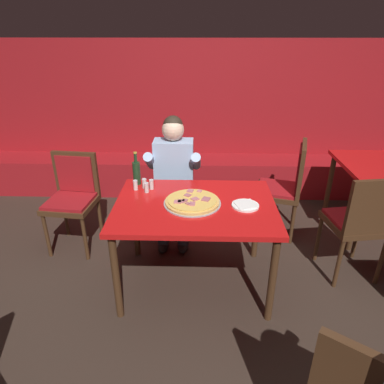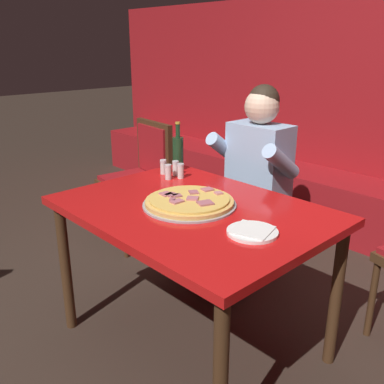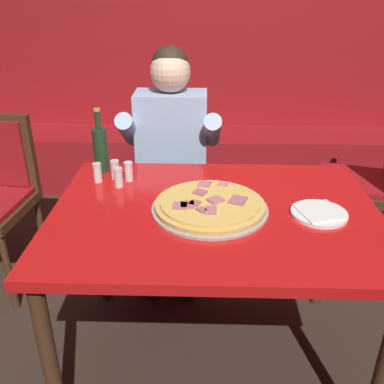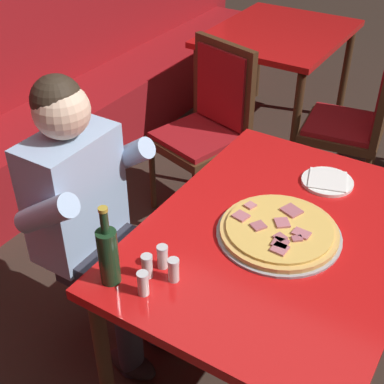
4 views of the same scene
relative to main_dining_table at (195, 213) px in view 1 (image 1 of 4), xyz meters
name	(u,v)px [view 1 (image 1 of 4)]	position (x,y,z in m)	size (l,w,h in m)	color
ground_plane	(195,282)	(0.00, 0.00, -0.69)	(24.00, 24.00, 0.00)	#33261E
booth_wall_panel	(198,116)	(0.00, 2.18, 0.26)	(6.80, 0.16, 1.90)	maroon
booth_bench	(198,175)	(0.00, 1.86, -0.46)	(6.46, 0.48, 0.46)	maroon
main_dining_table	(195,213)	(0.00, 0.00, 0.00)	(1.25, 0.92, 0.77)	#422816
pizza	(192,201)	(-0.02, 0.00, 0.10)	(0.45, 0.45, 0.05)	#9E9EA3
plate_white_paper	(245,205)	(0.39, -0.03, 0.09)	(0.21, 0.21, 0.02)	white
beer_bottle	(137,172)	(-0.51, 0.37, 0.19)	(0.07, 0.07, 0.29)	#19381E
shaker_parmesan	(144,184)	(-0.44, 0.28, 0.12)	(0.04, 0.04, 0.09)	silver
shaker_oregano	(152,185)	(-0.37, 0.26, 0.12)	(0.04, 0.04, 0.09)	silver
shaker_red_pepper_flakes	(136,186)	(-0.51, 0.24, 0.12)	(0.04, 0.04, 0.09)	silver
shaker_black_pepper	(147,188)	(-0.41, 0.19, 0.12)	(0.04, 0.04, 0.09)	silver
diner_seated_blue_shirt	(173,176)	(-0.23, 0.70, 0.02)	(0.53, 0.53, 1.27)	black
dining_chair_near_left	(287,183)	(0.92, 0.84, -0.11)	(0.54, 0.54, 1.01)	#422816
dining_chair_side_aisle	(362,219)	(1.37, 0.12, -0.10)	(0.50, 0.50, 0.99)	#422816
dining_chair_by_booth	(73,193)	(-1.20, 0.59, -0.13)	(0.48, 0.48, 0.94)	#422816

